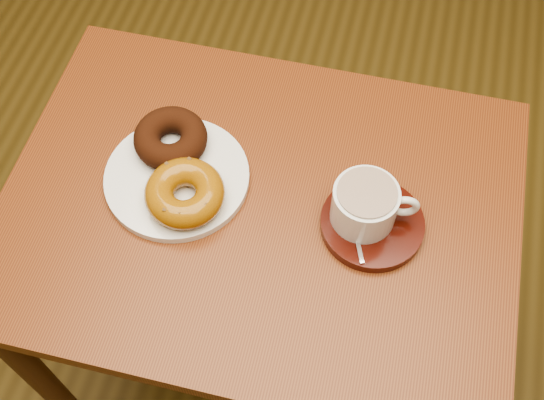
% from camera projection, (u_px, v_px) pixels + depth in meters
% --- Properties ---
extents(cafe_table, '(0.79, 0.59, 0.74)m').
position_uv_depth(cafe_table, '(260.00, 240.00, 1.14)').
color(cafe_table, brown).
rests_on(cafe_table, ground).
extents(donut_plate, '(0.24, 0.24, 0.01)m').
position_uv_depth(donut_plate, '(177.00, 177.00, 1.05)').
color(donut_plate, white).
rests_on(donut_plate, cafe_table).
extents(donut_cinnamon, '(0.14, 0.14, 0.04)m').
position_uv_depth(donut_cinnamon, '(171.00, 138.00, 1.06)').
color(donut_cinnamon, black).
rests_on(donut_cinnamon, donut_plate).
extents(donut_caramel, '(0.16, 0.16, 0.04)m').
position_uv_depth(donut_caramel, '(185.00, 193.00, 1.00)').
color(donut_caramel, '#995F10').
rests_on(donut_caramel, donut_plate).
extents(saucer, '(0.18, 0.18, 0.02)m').
position_uv_depth(saucer, '(372.00, 224.00, 1.01)').
color(saucer, '#370D07').
rests_on(saucer, cafe_table).
extents(coffee_cup, '(0.13, 0.10, 0.07)m').
position_uv_depth(coffee_cup, '(366.00, 204.00, 0.98)').
color(coffee_cup, white).
rests_on(coffee_cup, saucer).
extents(teaspoon, '(0.05, 0.10, 0.01)m').
position_uv_depth(teaspoon, '(351.00, 215.00, 1.00)').
color(teaspoon, silver).
rests_on(teaspoon, saucer).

